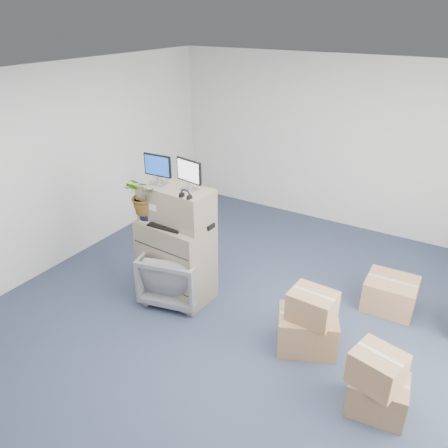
% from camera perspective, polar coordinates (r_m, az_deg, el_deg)
% --- Properties ---
extents(ground, '(7.00, 7.00, 0.00)m').
position_cam_1_polar(ground, '(5.27, 1.25, -13.98)').
color(ground, '#283149').
rests_on(ground, ground).
extents(wall_back, '(6.00, 0.02, 2.80)m').
position_cam_1_polar(wall_back, '(7.55, 15.06, 10.02)').
color(wall_back, silver).
rests_on(wall_back, ground).
extents(filing_cabinet_lower, '(0.94, 0.61, 1.06)m').
position_cam_1_polar(filing_cabinet_lower, '(5.62, -6.21, -4.68)').
color(filing_cabinet_lower, gray).
rests_on(filing_cabinet_lower, ground).
extents(filing_cabinet_upper, '(0.93, 0.51, 0.45)m').
position_cam_1_polar(filing_cabinet_upper, '(5.31, -6.25, 2.54)').
color(filing_cabinet_upper, gray).
rests_on(filing_cabinet_upper, filing_cabinet_lower).
extents(monitor_left, '(0.37, 0.15, 0.37)m').
position_cam_1_polar(monitor_left, '(5.27, -8.67, 7.28)').
color(monitor_left, '#99999E').
rests_on(monitor_left, filing_cabinet_upper).
extents(monitor_right, '(0.37, 0.18, 0.37)m').
position_cam_1_polar(monitor_right, '(5.04, -4.59, 6.62)').
color(monitor_right, '#99999E').
rests_on(monitor_right, filing_cabinet_upper).
extents(headphones, '(0.14, 0.02, 0.14)m').
position_cam_1_polar(headphones, '(4.89, -5.06, 3.81)').
color(headphones, black).
rests_on(headphones, filing_cabinet_upper).
extents(keyboard, '(0.45, 0.21, 0.02)m').
position_cam_1_polar(keyboard, '(5.27, -7.56, -0.27)').
color(keyboard, black).
rests_on(keyboard, filing_cabinet_lower).
extents(mouse, '(0.11, 0.08, 0.04)m').
position_cam_1_polar(mouse, '(5.10, -4.40, -0.97)').
color(mouse, silver).
rests_on(mouse, filing_cabinet_lower).
extents(water_bottle, '(0.07, 0.07, 0.25)m').
position_cam_1_polar(water_bottle, '(5.33, -5.70, 1.47)').
color(water_bottle, gray).
rests_on(water_bottle, filing_cabinet_lower).
extents(phone_dock, '(0.06, 0.05, 0.13)m').
position_cam_1_polar(phone_dock, '(5.39, -6.10, 0.80)').
color(phone_dock, silver).
rests_on(phone_dock, filing_cabinet_lower).
extents(external_drive, '(0.19, 0.14, 0.05)m').
position_cam_1_polar(external_drive, '(5.22, -2.36, -0.16)').
color(external_drive, black).
rests_on(external_drive, filing_cabinet_lower).
extents(tissue_box, '(0.23, 0.14, 0.08)m').
position_cam_1_polar(tissue_box, '(5.19, -3.37, 0.45)').
color(tissue_box, '#3872C0').
rests_on(tissue_box, external_drive).
extents(potted_plant, '(0.48, 0.52, 0.46)m').
position_cam_1_polar(potted_plant, '(5.39, -10.26, 3.08)').
color(potted_plant, '#A3B995').
rests_on(potted_plant, filing_cabinet_lower).
extents(office_chair, '(0.90, 0.87, 0.78)m').
position_cam_1_polar(office_chair, '(5.64, -6.30, -6.20)').
color(office_chair, slate).
rests_on(office_chair, ground).
extents(cardboard_boxes, '(2.61, 2.27, 0.76)m').
position_cam_1_polar(cardboard_boxes, '(5.26, 22.28, -12.38)').
color(cardboard_boxes, '#896142').
rests_on(cardboard_boxes, ground).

